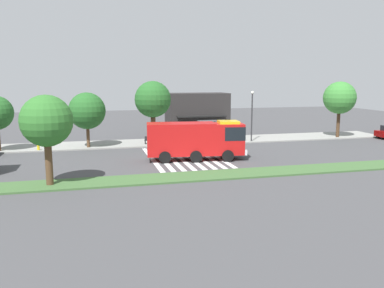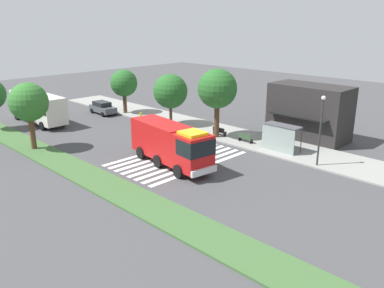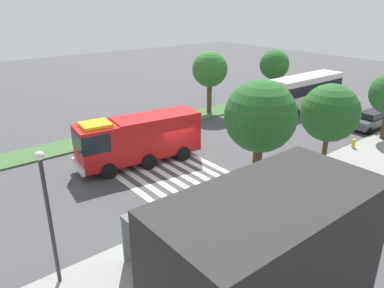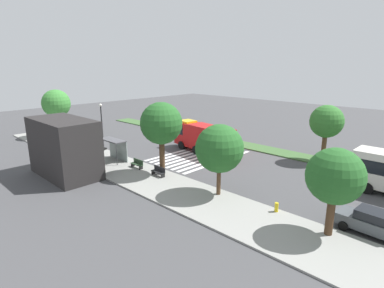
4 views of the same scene
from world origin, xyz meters
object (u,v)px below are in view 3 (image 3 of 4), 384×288
at_px(fire_truck, 136,138).
at_px(fire_hydrant, 354,143).
at_px(bus_stop_shelter, 159,219).
at_px(sidewalk_tree_center, 260,117).
at_px(bench_near_shelter, 221,214).
at_px(street_lamp, 48,209).
at_px(parked_car_west, 371,120).
at_px(bench_west_of_shelter, 264,194).
at_px(sidewalk_tree_west, 330,113).
at_px(transit_bus, 306,89).
at_px(median_tree_far_west, 274,65).
at_px(median_tree_west, 210,70).

bearing_deg(fire_truck, fire_hydrant, 158.27).
bearing_deg(bus_stop_shelter, fire_truck, -114.93).
xyz_separation_m(bus_stop_shelter, sidewalk_tree_center, (-7.35, -0.64, 3.34)).
xyz_separation_m(bench_near_shelter, street_lamp, (8.46, -1.01, 3.09)).
xyz_separation_m(parked_car_west, bench_west_of_shelter, (18.14, 2.81, -0.26)).
height_order(fire_truck, sidewalk_tree_west, sidewalk_tree_west).
height_order(parked_car_west, transit_bus, transit_bus).
distance_m(sidewalk_tree_center, median_tree_far_west, 25.36).
bearing_deg(parked_car_west, fire_truck, -14.59).
distance_m(bus_stop_shelter, fire_hydrant, 19.73).
relative_size(fire_truck, median_tree_west, 1.48).
height_order(fire_truck, sidewalk_tree_center, sidewalk_tree_center).
distance_m(bus_stop_shelter, median_tree_west, 23.68).
height_order(bench_near_shelter, street_lamp, street_lamp).
bearing_deg(parked_car_west, median_tree_west, -54.32).
relative_size(bench_near_shelter, median_tree_far_west, 0.28).
bearing_deg(fire_truck, parked_car_west, 169.67).
bearing_deg(transit_bus, parked_car_west, -98.93).
bearing_deg(median_tree_west, bus_stop_shelter, 43.07).
distance_m(transit_bus, bench_west_of_shelter, 22.41).
bearing_deg(sidewalk_tree_center, fire_hydrant, -177.67).
distance_m(bench_near_shelter, street_lamp, 9.07).
height_order(fire_truck, median_tree_west, median_tree_west).
bearing_deg(street_lamp, fire_hydrant, -179.76).
bearing_deg(fire_truck, sidewalk_tree_center, 115.24).
relative_size(sidewalk_tree_center, fire_hydrant, 10.26).
height_order(transit_bus, street_lamp, street_lamp).
bearing_deg(street_lamp, sidewalk_tree_west, 178.79).
bearing_deg(fire_truck, sidewalk_tree_west, 145.73).
height_order(parked_car_west, fire_hydrant, parked_car_west).
relative_size(transit_bus, median_tree_far_west, 1.77).
bearing_deg(bus_stop_shelter, sidewalk_tree_center, -175.04).
bearing_deg(median_tree_west, parked_car_west, 122.51).
bearing_deg(sidewalk_tree_west, median_tree_west, -99.74).
xyz_separation_m(parked_car_west, bench_near_shelter, (21.62, 2.81, -0.26)).
bearing_deg(bus_stop_shelter, street_lamp, -13.10).
xyz_separation_m(sidewalk_tree_center, median_tree_far_west, (-20.09, -15.43, -1.15)).
bearing_deg(fire_truck, bus_stop_shelter, 72.50).
relative_size(transit_bus, sidewalk_tree_center, 1.41).
bearing_deg(fire_hydrant, bench_near_shelter, 4.07).
relative_size(fire_truck, bench_west_of_shelter, 5.89).
relative_size(bench_west_of_shelter, sidewalk_tree_center, 0.22).
bearing_deg(median_tree_far_west, parked_car_west, 82.14).
bearing_deg(bench_near_shelter, street_lamp, -6.83).
bearing_deg(fire_hydrant, bus_stop_shelter, 3.31).
bearing_deg(bus_stop_shelter, transit_bus, -157.78).
xyz_separation_m(fire_truck, bench_near_shelter, (0.47, 9.58, -1.44)).
distance_m(bench_near_shelter, fire_hydrant, 15.69).
xyz_separation_m(bus_stop_shelter, median_tree_far_west, (-27.44, -16.06, 2.20)).
height_order(transit_bus, sidewalk_tree_west, sidewalk_tree_west).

